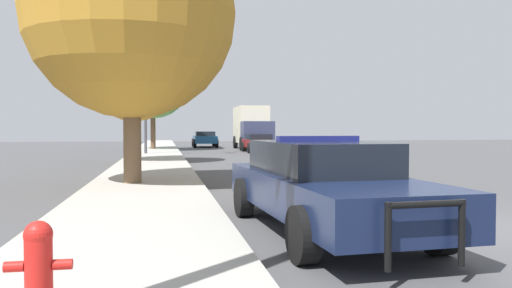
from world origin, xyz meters
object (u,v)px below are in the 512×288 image
(tree_sidewalk_near, at_px, (131,14))
(fire_hydrant, at_px, (39,261))
(tree_sidewalk_far, at_px, (153,82))
(car_background_distant, at_px, (205,138))
(police_car, at_px, (322,183))
(traffic_light, at_px, (166,92))
(car_background_oncoming, at_px, (259,142))
(box_truck, at_px, (252,126))
(tree_sidewalk_mid, at_px, (134,75))

(tree_sidewalk_near, bearing_deg, fire_hydrant, -91.16)
(tree_sidewalk_near, xyz_separation_m, tree_sidewalk_far, (0.10, 22.70, 0.30))
(car_background_distant, bearing_deg, tree_sidewalk_near, -97.74)
(police_car, xyz_separation_m, tree_sidewalk_far, (-3.11, 29.11, 4.18))
(traffic_light, relative_size, car_background_distant, 1.10)
(car_background_oncoming, height_order, box_truck, box_truck)
(fire_hydrant, relative_size, tree_sidewalk_near, 0.10)
(tree_sidewalk_near, height_order, tree_sidewalk_far, tree_sidewalk_far)
(car_background_distant, distance_m, box_truck, 5.43)
(car_background_distant, bearing_deg, traffic_light, -104.13)
(tree_sidewalk_near, bearing_deg, police_car, -63.41)
(car_background_distant, relative_size, tree_sidewalk_mid, 0.79)
(tree_sidewalk_near, bearing_deg, box_truck, 72.68)
(car_background_oncoming, bearing_deg, car_background_distant, -73.08)
(car_background_distant, height_order, box_truck, box_truck)
(police_car, xyz_separation_m, tree_sidewalk_near, (-3.21, 6.41, 3.87))
(box_truck, distance_m, tree_sidewalk_near, 25.45)
(traffic_light, distance_m, tree_sidewalk_far, 6.79)
(tree_sidewalk_mid, bearing_deg, car_background_oncoming, 51.34)
(tree_sidewalk_mid, bearing_deg, tree_sidewalk_near, -87.21)
(tree_sidewalk_mid, bearing_deg, traffic_light, 77.82)
(box_truck, height_order, tree_sidewalk_mid, tree_sidewalk_mid)
(police_car, xyz_separation_m, car_background_oncoming, (3.87, 25.24, -0.08))
(box_truck, xyz_separation_m, tree_sidewalk_near, (-7.53, -24.14, 2.88))
(fire_hydrant, bearing_deg, police_car, 41.51)
(car_background_distant, relative_size, tree_sidewalk_near, 0.64)
(car_background_oncoming, relative_size, car_background_distant, 0.86)
(car_background_distant, distance_m, tree_sidewalk_mid, 19.77)
(car_background_distant, height_order, tree_sidewalk_near, tree_sidewalk_near)
(tree_sidewalk_near, bearing_deg, car_background_distant, 81.48)
(traffic_light, height_order, tree_sidewalk_far, tree_sidewalk_far)
(tree_sidewalk_far, bearing_deg, traffic_light, -82.42)
(tree_sidewalk_mid, xyz_separation_m, tree_sidewalk_far, (0.56, 13.29, 0.95))
(fire_hydrant, height_order, traffic_light, traffic_light)
(car_background_oncoming, bearing_deg, police_car, 81.63)
(tree_sidewalk_mid, bearing_deg, box_truck, 61.53)
(tree_sidewalk_near, bearing_deg, tree_sidewalk_mid, 92.79)
(police_car, relative_size, tree_sidewalk_mid, 0.91)
(traffic_light, distance_m, tree_sidewalk_mid, 6.82)
(police_car, distance_m, traffic_light, 22.79)
(box_truck, bearing_deg, tree_sidewalk_near, 74.52)
(box_truck, bearing_deg, car_background_oncoming, 86.99)
(box_truck, relative_size, tree_sidewalk_far, 0.95)
(car_background_distant, distance_m, tree_sidewalk_far, 8.16)
(fire_hydrant, distance_m, tree_sidewalk_mid, 19.15)
(car_background_oncoming, distance_m, tree_sidewalk_mid, 12.51)
(box_truck, bearing_deg, tree_sidewalk_mid, 63.38)
(police_car, distance_m, car_background_oncoming, 25.54)
(fire_hydrant, height_order, car_background_distant, car_background_distant)
(car_background_distant, bearing_deg, tree_sidewalk_far, -125.57)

